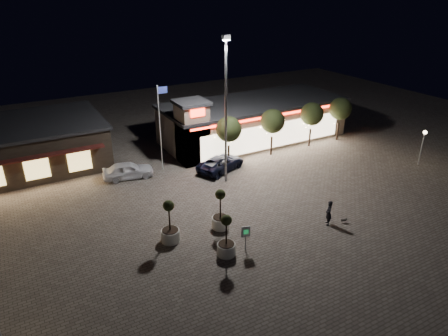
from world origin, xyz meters
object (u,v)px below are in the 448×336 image
valet_sign (246,234)px  planter_mid (226,243)px  white_sedan (128,170)px  pickup_truck (221,163)px  pedestrian (329,213)px  planter_left (170,229)px

valet_sign → planter_mid: bearing=171.7°
white_sedan → planter_mid: size_ratio=1.52×
pickup_truck → pedestrian: pedestrian is taller
pickup_truck → white_sedan: (-8.09, 2.54, 0.06)m
planter_left → planter_mid: planter_left is taller
white_sedan → valet_sign: 14.70m
pickup_truck → pedestrian: size_ratio=2.68×
white_sedan → valet_sign: (3.48, -14.27, 0.50)m
white_sedan → planter_mid: (2.16, -14.08, 0.15)m
planter_mid → pickup_truck: bearing=62.8°
pickup_truck → planter_left: bearing=113.1°
pedestrian → planter_left: planter_left is taller
pickup_truck → planter_mid: planter_mid is taller
pickup_truck → planter_left: size_ratio=1.61×
white_sedan → planter_mid: bearing=-161.7°
white_sedan → pedestrian: 17.83m
planter_left → white_sedan: bearing=87.9°
pickup_truck → valet_sign: size_ratio=2.79×
pickup_truck → planter_mid: bearing=131.2°
planter_left → planter_mid: 4.05m
white_sedan → planter_left: (-0.40, -10.94, 0.20)m
pedestrian → planter_mid: size_ratio=0.64×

